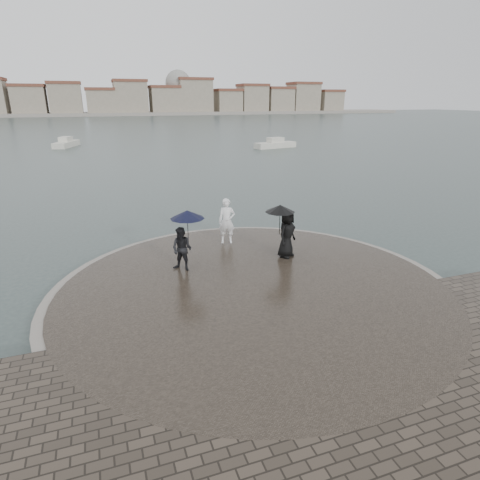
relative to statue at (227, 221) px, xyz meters
name	(u,v)px	position (x,y,z in m)	size (l,w,h in m)	color
ground	(309,362)	(-0.45, -7.62, -1.26)	(400.00, 400.00, 0.00)	#2B3835
kerb_ring	(254,292)	(-0.45, -4.12, -1.10)	(12.50, 12.50, 0.32)	gray
quay_tip	(254,291)	(-0.45, -4.12, -1.08)	(11.90, 11.90, 0.36)	#2D261E
statue	(227,221)	(0.00, 0.00, 0.00)	(0.66, 0.43, 1.81)	white
visitor_left	(184,236)	(-2.17, -2.09, 0.28)	(1.28, 1.15, 2.04)	black
visitor_right	(285,227)	(1.51, -2.16, 0.22)	(1.30, 1.11, 1.95)	black
far_skyline	(83,100)	(-6.74, 153.08, 4.35)	(260.00, 20.00, 37.00)	gray
boats	(111,151)	(-2.91, 33.42, -0.89)	(40.57, 23.92, 1.50)	beige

